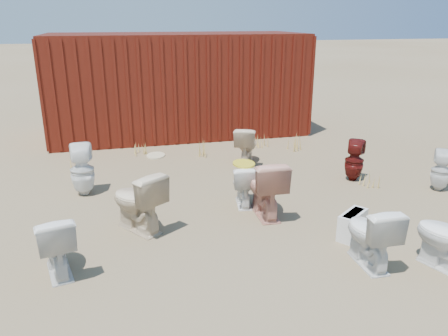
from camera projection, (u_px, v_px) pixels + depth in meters
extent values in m
plane|color=brown|center=(234.00, 217.00, 6.33)|extent=(100.00, 100.00, 0.00)
cube|color=#47180B|center=(178.00, 84.00, 10.71)|extent=(6.00, 2.40, 2.40)
imported|color=silver|center=(55.00, 244.00, 4.83)|extent=(0.56, 0.79, 0.73)
imported|color=tan|center=(265.00, 187.00, 6.27)|extent=(0.51, 0.86, 0.86)
imported|color=white|center=(370.00, 234.00, 5.00)|extent=(0.45, 0.76, 0.76)
imported|color=#50100D|center=(354.00, 161.00, 7.67)|extent=(0.46, 0.46, 0.72)
imported|color=white|center=(82.00, 170.00, 7.01)|extent=(0.39, 0.40, 0.84)
imported|color=beige|center=(137.00, 201.00, 5.81)|extent=(0.85, 0.95, 0.84)
imported|color=beige|center=(246.00, 145.00, 8.58)|extent=(0.67, 0.83, 0.74)
imported|color=white|center=(243.00, 185.00, 6.66)|extent=(0.46, 0.69, 0.65)
imported|color=white|center=(441.00, 171.00, 7.21)|extent=(0.44, 0.44, 0.69)
ellipsoid|color=gold|center=(244.00, 164.00, 6.55)|extent=(0.33, 0.41, 0.02)
cube|color=silver|center=(352.00, 225.00, 5.70)|extent=(0.52, 0.46, 0.35)
ellipsoid|color=beige|center=(156.00, 155.00, 9.13)|extent=(0.48, 0.56, 0.02)
ellipsoid|color=tan|center=(148.00, 188.00, 7.38)|extent=(0.41, 0.51, 0.02)
cone|color=tan|center=(75.00, 163.00, 8.19)|extent=(0.36, 0.36, 0.32)
cone|color=tan|center=(205.00, 149.00, 9.04)|extent=(0.32, 0.32, 0.32)
cone|color=tan|center=(295.00, 142.00, 9.55)|extent=(0.36, 0.36, 0.32)
cone|color=tan|center=(139.00, 148.00, 9.24)|extent=(0.30, 0.30, 0.25)
cone|color=tan|center=(261.00, 141.00, 9.71)|extent=(0.34, 0.34, 0.28)
cone|color=tan|center=(372.00, 179.00, 7.44)|extent=(0.28, 0.28, 0.26)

